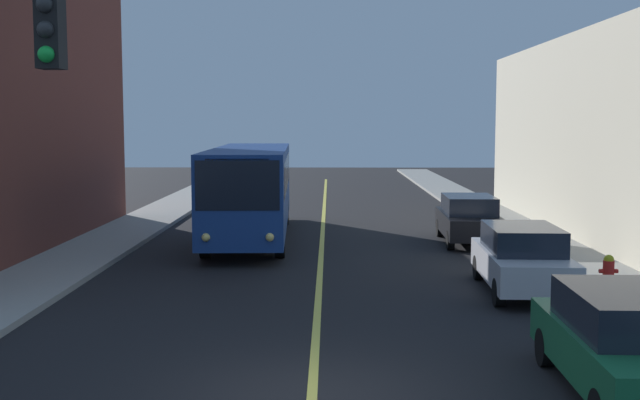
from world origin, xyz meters
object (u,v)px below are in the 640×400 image
Objects in this scene: parked_car_black at (469,219)px; parked_car_green at (626,342)px; fire_hydrant at (608,272)px; parked_car_silver at (522,258)px; city_bus at (251,187)px.

parked_car_green is at bearing -91.25° from parked_car_black.
parked_car_green is 7.22m from fire_hydrant.
parked_car_silver is at bearing 169.55° from fire_hydrant.
parked_car_black is (0.10, 7.78, 0.00)m from parked_car_silver.
parked_car_silver and parked_car_black have the same top height.
parked_car_green reaches higher than fire_hydrant.
parked_car_black reaches higher than fire_hydrant.
city_bus is 17.73m from parked_car_green.
parked_car_green is 15.02m from parked_car_black.
parked_car_black is at bearing 89.26° from parked_car_silver.
parked_car_green is 1.00× the size of parked_car_black.
fire_hydrant is (1.96, -0.36, -0.26)m from parked_car_silver.
parked_car_green is at bearing -66.02° from city_bus.
parked_car_black is at bearing 88.75° from parked_car_green.
parked_car_black is (0.33, 15.02, 0.00)m from parked_car_green.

